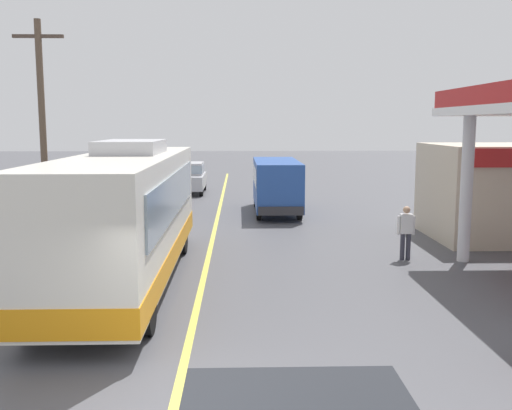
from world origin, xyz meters
The scene contains 7 objects.
ground centered at (0.00, 20.00, 0.00)m, with size 120.00×120.00×0.00m, color #4C4C51.
lane_divider_stripe centered at (0.00, 15.00, 0.00)m, with size 0.16×50.00×0.01m, color #D8CC4C.
coach_bus_main centered at (-1.97, 6.96, 1.72)m, with size 2.60×11.04×3.69m.
minibus_opposing_lane centered at (2.70, 18.72, 1.47)m, with size 2.04×6.13×2.44m.
pedestrian_near_pump centered at (6.05, 9.18, 0.93)m, with size 0.55×0.22×1.66m.
car_trailing_behind_bus centered at (-1.96, 26.64, 1.01)m, with size 1.70×4.20×1.82m.
utility_pole_roadside centered at (-6.17, 13.42, 4.09)m, with size 1.80×0.24×7.82m.
Camera 1 is at (0.98, -7.97, 4.14)m, focal length 40.55 mm.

